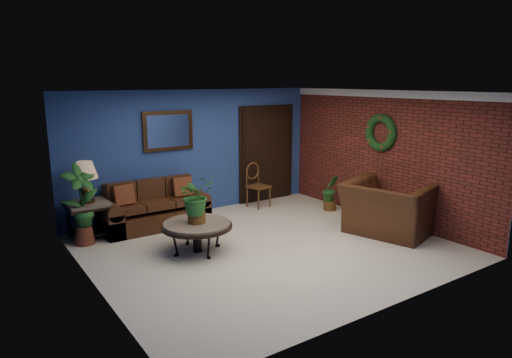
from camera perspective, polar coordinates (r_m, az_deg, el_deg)
floor at (r=7.60m, az=1.36°, el=-8.40°), size 5.50×5.50×0.00m
wall_back at (r=9.37m, az=-7.54°, el=3.37°), size 5.50×0.04×2.50m
wall_left at (r=6.11m, az=-20.08°, el=-2.03°), size 0.04×5.00×2.50m
wall_right_brick at (r=9.10m, az=15.65°, el=2.77°), size 0.04×5.00×2.50m
ceiling at (r=7.11m, az=1.46°, el=10.81°), size 5.50×5.00×0.02m
crown_molding at (r=8.97m, az=15.96°, el=10.20°), size 0.03×5.00×0.14m
wall_mirror at (r=9.02m, az=-10.93°, el=5.93°), size 1.02×0.06×0.77m
closet_door at (r=10.27m, az=1.33°, el=3.12°), size 1.44×0.06×2.18m
wreath at (r=9.03m, az=15.32°, el=5.60°), size 0.16×0.72×0.72m
sofa at (r=8.74m, az=-12.70°, el=-3.93°), size 1.94×0.84×0.87m
coffee_table at (r=7.30m, az=-7.40°, el=-5.85°), size 1.12×1.12×0.48m
end_table at (r=8.33m, az=-20.24°, el=-3.74°), size 0.70×0.70×0.64m
table_lamp at (r=8.20m, az=-20.54°, el=0.24°), size 0.41×0.41×0.68m
side_chair at (r=9.79m, az=0.03°, el=-0.37°), size 0.48×0.48×0.96m
armchair at (r=8.39m, az=16.21°, el=-3.54°), size 1.60×1.72×0.93m
coffee_plant at (r=7.16m, az=-7.51°, el=-2.21°), size 0.60×0.53×0.76m
floor_plant at (r=9.66m, az=9.28°, el=-1.63°), size 0.40×0.36×0.76m
tall_plant at (r=8.02m, az=-20.97°, el=-2.67°), size 0.66×0.53×1.36m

